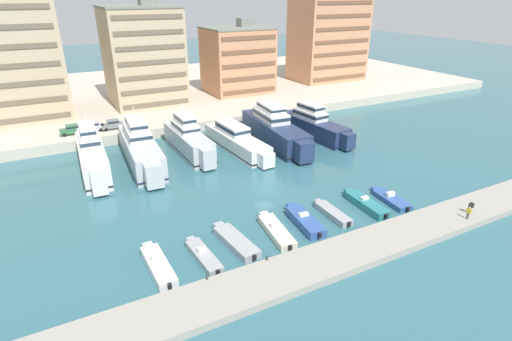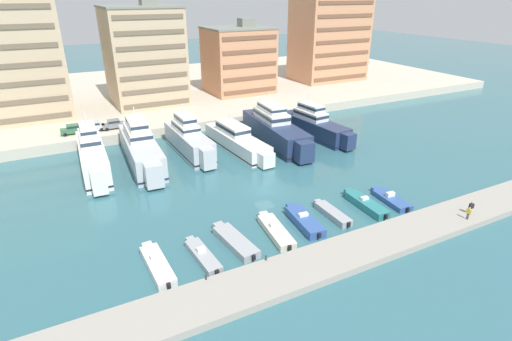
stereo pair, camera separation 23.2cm
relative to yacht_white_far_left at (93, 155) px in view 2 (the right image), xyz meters
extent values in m
plane|color=#336670|center=(20.91, -18.28, -2.75)|extent=(400.00, 400.00, 0.00)
cube|color=beige|center=(20.91, 45.96, -1.77)|extent=(180.00, 70.00, 1.96)
cube|color=#9E998E|center=(20.91, -36.35, -2.35)|extent=(120.00, 5.58, 0.80)
cube|color=white|center=(0.00, 0.09, -0.61)|extent=(4.33, 17.16, 4.29)
cube|color=white|center=(-0.35, -9.25, -0.50)|extent=(2.10, 1.92, 3.64)
cube|color=black|center=(0.00, 0.09, -2.00)|extent=(4.38, 17.33, 0.24)
cube|color=white|center=(0.05, 1.37, 2.35)|extent=(3.15, 7.26, 1.64)
cube|color=#233342|center=(0.05, 1.37, 2.52)|extent=(3.19, 7.33, 0.59)
cube|color=white|center=(0.05, 1.37, 3.86)|extent=(2.46, 5.66, 1.37)
cube|color=#233342|center=(0.05, 1.37, 4.00)|extent=(2.49, 5.72, 0.49)
cylinder|color=silver|center=(0.09, 2.44, 5.45)|extent=(0.16, 0.16, 1.80)
cube|color=white|center=(0.34, 9.05, -1.57)|extent=(3.17, 1.02, 0.20)
cube|color=silver|center=(7.55, 0.27, -0.73)|extent=(5.55, 19.73, 4.04)
cube|color=silver|center=(6.98, -10.49, -0.63)|extent=(2.60, 2.39, 3.44)
cube|color=#192347|center=(7.55, 0.27, -2.05)|extent=(5.61, 19.93, 0.24)
cube|color=white|center=(7.63, 1.74, 2.10)|extent=(3.96, 8.38, 1.61)
cube|color=#233342|center=(7.63, 1.74, 2.26)|extent=(4.01, 8.46, 0.58)
cube|color=white|center=(7.63, 1.74, 3.62)|extent=(3.09, 6.53, 1.43)
cube|color=#233342|center=(7.63, 1.74, 3.76)|extent=(3.13, 6.60, 0.52)
cylinder|color=silver|center=(7.70, 2.96, 5.24)|extent=(0.16, 0.16, 1.80)
cube|color=silver|center=(8.10, 10.47, -1.64)|extent=(3.89, 1.10, 0.20)
cube|color=silver|center=(15.99, 0.69, -0.81)|extent=(4.34, 15.54, 3.88)
cube|color=silver|center=(16.21, -7.92, -0.72)|extent=(2.23, 2.03, 3.30)
cube|color=black|center=(15.99, 0.69, -2.07)|extent=(4.39, 15.70, 0.24)
cube|color=white|center=(15.96, 1.85, 1.79)|extent=(3.25, 6.56, 1.32)
cube|color=#233342|center=(15.96, 1.85, 1.92)|extent=(3.29, 6.63, 0.48)
cube|color=white|center=(15.96, 1.85, 3.18)|extent=(2.53, 5.12, 1.46)
cube|color=#233342|center=(15.96, 1.85, 3.33)|extent=(2.57, 5.17, 0.53)
cylinder|color=silver|center=(15.94, 2.82, 4.81)|extent=(0.16, 0.16, 1.80)
cube|color=silver|center=(15.79, 8.86, -1.69)|extent=(3.39, 0.98, 0.20)
cube|color=white|center=(24.17, -1.61, -1.35)|extent=(5.41, 17.99, 2.81)
cube|color=white|center=(24.86, -11.39, -1.28)|extent=(2.44, 2.24, 2.39)
cube|color=black|center=(24.17, -1.61, -2.26)|extent=(5.47, 18.17, 0.24)
cube|color=white|center=(24.07, -0.28, 0.89)|extent=(3.77, 7.66, 1.67)
cube|color=#233342|center=(24.07, -0.28, 1.06)|extent=(3.82, 7.74, 0.60)
cylinder|color=silver|center=(23.99, 0.83, 2.63)|extent=(0.16, 0.16, 1.80)
cube|color=white|center=(23.51, 7.69, -1.98)|extent=(3.60, 1.15, 0.20)
cube|color=navy|center=(32.13, -1.50, -0.75)|extent=(6.35, 20.28, 4.01)
cube|color=navy|center=(31.36, -12.58, -0.65)|extent=(2.90, 2.67, 3.41)
cube|color=black|center=(32.13, -1.50, -2.05)|extent=(6.42, 20.49, 0.24)
cube|color=white|center=(32.24, 0.00, 2.12)|extent=(4.46, 8.64, 1.72)
cube|color=#233342|center=(32.24, 0.00, 2.30)|extent=(4.51, 8.73, 0.62)
cube|color=white|center=(32.24, 0.00, 3.63)|extent=(3.48, 6.74, 1.28)
cube|color=#233342|center=(32.24, 0.00, 3.75)|extent=(3.52, 6.81, 0.46)
cylinder|color=silver|center=(32.33, 1.26, 5.17)|extent=(0.16, 0.16, 1.80)
cube|color=navy|center=(32.86, 8.92, -1.65)|extent=(4.28, 1.19, 0.20)
cube|color=navy|center=(40.68, -2.16, -1.04)|extent=(5.68, 16.85, 3.42)
cube|color=navy|center=(41.59, -11.30, -0.96)|extent=(2.43, 2.25, 2.90)
cube|color=#192347|center=(40.68, -2.16, -2.16)|extent=(5.74, 17.02, 0.24)
cube|color=white|center=(40.56, -0.93, 1.44)|extent=(3.85, 7.22, 1.55)
cube|color=#233342|center=(40.56, -0.93, 1.59)|extent=(3.89, 7.29, 0.56)
cube|color=white|center=(40.56, -0.93, 2.89)|extent=(3.00, 5.63, 1.36)
cube|color=#233342|center=(40.56, -0.93, 3.03)|extent=(3.04, 5.69, 0.49)
cylinder|color=silver|center=(40.46, 0.11, 4.47)|extent=(0.16, 0.16, 1.80)
cube|color=navy|center=(39.83, 6.51, -1.81)|extent=(3.54, 1.24, 0.20)
cube|color=white|center=(2.47, -29.26, -2.24)|extent=(2.12, 7.02, 1.02)
cube|color=white|center=(2.35, -25.40, -2.24)|extent=(1.07, 0.89, 0.87)
cube|color=silver|center=(2.46, -28.74, -1.44)|extent=(1.06, 0.63, 0.60)
cube|color=#283847|center=(2.45, -28.46, -1.35)|extent=(0.95, 0.11, 0.36)
cube|color=black|center=(2.59, -32.92, -2.09)|extent=(0.37, 0.29, 0.60)
cube|color=#9EA3A8|center=(7.24, -29.69, -2.36)|extent=(2.08, 6.46, 0.79)
cube|color=#9EA3A8|center=(7.00, -26.19, -2.36)|extent=(0.96, 0.80, 0.67)
cube|color=silver|center=(7.21, -29.22, -1.76)|extent=(0.95, 0.66, 0.42)
cube|color=#283847|center=(7.19, -28.94, -1.69)|extent=(0.83, 0.14, 0.25)
cube|color=black|center=(7.48, -33.05, -2.21)|extent=(0.38, 0.30, 0.60)
cube|color=#9EA3A8|center=(11.40, -28.96, -2.29)|extent=(2.90, 7.20, 0.92)
cube|color=#9EA3A8|center=(10.97, -25.05, -2.29)|extent=(1.27, 1.09, 0.79)
cube|color=black|center=(11.82, -32.61, -2.14)|extent=(0.39, 0.32, 0.60)
cube|color=beige|center=(16.57, -29.11, -2.33)|extent=(2.80, 7.29, 0.85)
cube|color=beige|center=(17.02, -25.19, -2.33)|extent=(1.19, 1.02, 0.72)
cube|color=silver|center=(16.63, -28.58, -1.69)|extent=(1.16, 0.72, 0.43)
cube|color=#283847|center=(16.66, -28.31, -1.63)|extent=(1.00, 0.19, 0.26)
cube|color=black|center=(16.14, -32.82, -2.18)|extent=(0.39, 0.32, 0.60)
cube|color=#33569E|center=(20.70, -28.97, -2.21)|extent=(2.83, 6.83, 1.08)
cube|color=#33569E|center=(21.08, -25.24, -2.21)|extent=(1.29, 1.09, 0.92)
cube|color=silver|center=(20.75, -28.48, -1.49)|extent=(1.25, 0.72, 0.37)
cube|color=#283847|center=(20.78, -28.20, -1.43)|extent=(1.09, 0.19, 0.22)
cube|color=black|center=(20.34, -32.46, -2.06)|extent=(0.39, 0.31, 0.60)
cube|color=#9EA3A8|center=(25.02, -28.87, -2.33)|extent=(1.65, 5.94, 0.85)
cube|color=#9EA3A8|center=(25.04, -25.59, -2.33)|extent=(0.89, 0.73, 0.72)
cube|color=black|center=(25.00, -32.02, -2.18)|extent=(0.36, 0.28, 0.60)
cube|color=teal|center=(30.36, -29.09, -2.24)|extent=(2.19, 7.06, 1.02)
cube|color=teal|center=(30.51, -25.22, -2.24)|extent=(1.08, 0.90, 0.87)
cube|color=silver|center=(30.38, -28.57, -1.55)|extent=(1.07, 0.64, 0.36)
cube|color=#283847|center=(30.39, -28.29, -1.49)|extent=(0.96, 0.12, 0.22)
cube|color=black|center=(30.21, -32.76, -2.09)|extent=(0.37, 0.29, 0.60)
cube|color=#33569E|center=(34.49, -29.47, -2.40)|extent=(2.68, 6.02, 0.71)
cube|color=#33569E|center=(34.80, -26.13, -2.40)|extent=(1.27, 1.07, 0.61)
cube|color=silver|center=(34.53, -29.03, -1.74)|extent=(1.23, 0.71, 0.60)
cube|color=#283847|center=(34.56, -28.75, -1.65)|extent=(1.08, 0.18, 0.36)
cube|color=black|center=(34.21, -32.56, -2.25)|extent=(0.38, 0.31, 0.60)
cube|color=#2D6642|center=(-1.76, 14.98, -0.07)|extent=(4.12, 1.74, 0.80)
cube|color=#2D6642|center=(-1.61, 14.97, 0.67)|extent=(2.11, 1.58, 0.68)
cube|color=#1E2833|center=(-1.61, 14.97, 0.67)|extent=(2.07, 1.59, 0.37)
cylinder|color=black|center=(-3.11, 14.14, -0.47)|extent=(0.64, 0.23, 0.64)
cylinder|color=black|center=(-3.10, 15.84, -0.47)|extent=(0.64, 0.23, 0.64)
cylinder|color=black|center=(-0.41, 14.11, -0.47)|extent=(0.64, 0.23, 0.64)
cylinder|color=black|center=(-0.40, 15.81, -0.47)|extent=(0.64, 0.23, 0.64)
cube|color=#B7BCC1|center=(1.91, 15.00, -0.07)|extent=(4.12, 1.74, 0.80)
cube|color=#B7BCC1|center=(2.06, 15.00, 0.67)|extent=(2.11, 1.58, 0.68)
cube|color=#1E2833|center=(2.06, 15.00, 0.67)|extent=(2.07, 1.59, 0.37)
cylinder|color=black|center=(0.55, 14.17, -0.47)|extent=(0.64, 0.23, 0.64)
cylinder|color=black|center=(0.57, 15.87, -0.47)|extent=(0.64, 0.23, 0.64)
cylinder|color=black|center=(3.25, 14.14, -0.47)|extent=(0.64, 0.23, 0.64)
cylinder|color=black|center=(3.27, 15.84, -0.47)|extent=(0.64, 0.23, 0.64)
cube|color=slate|center=(5.51, 14.75, -0.07)|extent=(4.14, 1.79, 0.80)
cube|color=slate|center=(5.66, 14.76, 0.67)|extent=(2.13, 1.61, 0.68)
cube|color=#1E2833|center=(5.66, 14.76, 0.67)|extent=(2.09, 1.62, 0.37)
cylinder|color=black|center=(4.18, 13.87, -0.47)|extent=(0.64, 0.23, 0.64)
cylinder|color=black|center=(4.14, 15.57, -0.47)|extent=(0.64, 0.23, 0.64)
cylinder|color=black|center=(6.88, 13.93, -0.47)|extent=(0.64, 0.23, 0.64)
cylinder|color=black|center=(6.84, 15.63, -0.47)|extent=(0.64, 0.23, 0.64)
cube|color=#C6AD89|center=(-10.46, 31.98, 12.70)|extent=(20.44, 16.82, 26.97)
cube|color=#6D5F4B|center=(-10.46, 23.47, 0.89)|extent=(18.80, 0.24, 0.90)
cube|color=#6D5F4B|center=(-10.46, 23.47, 4.27)|extent=(18.80, 0.24, 0.90)
cube|color=#6D5F4B|center=(-10.46, 23.47, 7.64)|extent=(18.80, 0.24, 0.90)
cube|color=#6D5F4B|center=(-10.46, 23.47, 11.01)|extent=(18.80, 0.24, 0.90)
cube|color=#6D5F4B|center=(-10.46, 23.47, 14.38)|extent=(18.80, 0.24, 0.90)
cube|color=#C6AD89|center=(16.62, 32.96, 9.76)|extent=(15.87, 17.80, 21.11)
cube|color=#6D5F4B|center=(16.62, 23.96, 0.72)|extent=(14.60, 0.24, 0.90)
cube|color=#6D5F4B|center=(16.62, 23.96, 3.73)|extent=(14.60, 0.24, 0.90)
cube|color=#6D5F4B|center=(16.62, 23.96, 6.75)|extent=(14.60, 0.24, 0.90)
cube|color=#6D5F4B|center=(16.62, 23.96, 9.76)|extent=(14.60, 0.24, 0.90)
cube|color=#6D5F4B|center=(16.62, 23.96, 12.78)|extent=(14.60, 0.24, 0.90)
cube|color=#6D5F4B|center=(16.62, 23.96, 15.79)|extent=(14.60, 0.24, 0.90)
cube|color=#6D5F4B|center=(16.62, 23.96, 18.81)|extent=(14.60, 0.24, 0.90)
cube|color=gray|center=(16.62, 32.96, 20.52)|extent=(16.19, 18.16, 0.40)
cube|color=gray|center=(19.00, 32.96, 21.72)|extent=(3.60, 3.20, 2.00)
cube|color=tan|center=(40.56, 32.50, 7.13)|extent=(15.70, 13.80, 15.84)
cube|color=brown|center=(40.56, 25.50, 0.79)|extent=(14.44, 0.24, 0.90)
cube|color=brown|center=(40.56, 25.50, 3.96)|extent=(14.44, 0.24, 0.90)
cube|color=brown|center=(40.56, 25.50, 7.13)|extent=(14.44, 0.24, 0.90)
cube|color=brown|center=(40.56, 25.50, 10.29)|extent=(14.44, 0.24, 0.90)
cube|color=brown|center=(40.56, 25.50, 13.46)|extent=(14.44, 0.24, 0.90)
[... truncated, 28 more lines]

